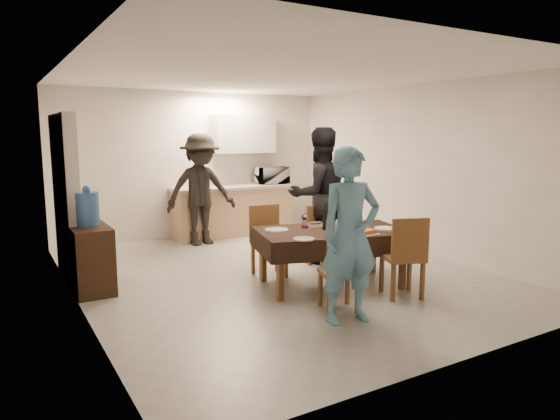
{
  "coord_description": "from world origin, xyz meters",
  "views": [
    {
      "loc": [
        -3.26,
        -5.58,
        1.85
      ],
      "look_at": [
        -0.15,
        -0.3,
        0.91
      ],
      "focal_mm": 32.0,
      "sensor_mm": 36.0,
      "label": 1
    }
  ],
  "objects_px": {
    "person_near": "(350,236)",
    "person_far": "(319,195)",
    "dining_table": "(331,232)",
    "console": "(90,258)",
    "microwave": "(272,175)",
    "water_jug": "(87,209)",
    "wine_bottle": "(326,216)",
    "person_kitchen": "(201,190)",
    "water_pitcher": "(357,221)",
    "savoury_tart": "(358,232)"
  },
  "relations": [
    {
      "from": "dining_table",
      "to": "microwave",
      "type": "distance_m",
      "value": 3.64
    },
    {
      "from": "console",
      "to": "savoury_tart",
      "type": "relative_size",
      "value": 2.0
    },
    {
      "from": "dining_table",
      "to": "console",
      "type": "bearing_deg",
      "value": 168.12
    },
    {
      "from": "wine_bottle",
      "to": "person_far",
      "type": "bearing_deg",
      "value": 59.04
    },
    {
      "from": "person_far",
      "to": "person_kitchen",
      "type": "height_order",
      "value": "person_far"
    },
    {
      "from": "savoury_tart",
      "to": "dining_table",
      "type": "bearing_deg",
      "value": 104.74
    },
    {
      "from": "savoury_tart",
      "to": "person_near",
      "type": "bearing_deg",
      "value": -134.13
    },
    {
      "from": "person_near",
      "to": "person_far",
      "type": "relative_size",
      "value": 0.89
    },
    {
      "from": "savoury_tart",
      "to": "person_kitchen",
      "type": "xyz_separation_m",
      "value": [
        -0.6,
        3.37,
        0.21
      ]
    },
    {
      "from": "dining_table",
      "to": "water_jug",
      "type": "distance_m",
      "value": 2.9
    },
    {
      "from": "water_pitcher",
      "to": "person_near",
      "type": "bearing_deg",
      "value": -131.99
    },
    {
      "from": "dining_table",
      "to": "microwave",
      "type": "xyz_separation_m",
      "value": [
        1.12,
        3.44,
        0.41
      ]
    },
    {
      "from": "person_near",
      "to": "water_jug",
      "type": "bearing_deg",
      "value": 139.69
    },
    {
      "from": "wine_bottle",
      "to": "microwave",
      "type": "relative_size",
      "value": 0.56
    },
    {
      "from": "water_pitcher",
      "to": "person_near",
      "type": "xyz_separation_m",
      "value": [
        -0.9,
        -1.0,
        0.08
      ]
    },
    {
      "from": "person_near",
      "to": "person_kitchen",
      "type": "bearing_deg",
      "value": 97.95
    },
    {
      "from": "microwave",
      "to": "dining_table",
      "type": "bearing_deg",
      "value": 72.03
    },
    {
      "from": "water_pitcher",
      "to": "person_kitchen",
      "type": "bearing_deg",
      "value": 105.69
    },
    {
      "from": "person_near",
      "to": "savoury_tart",
      "type": "bearing_deg",
      "value": 54.47
    },
    {
      "from": "water_jug",
      "to": "savoury_tart",
      "type": "relative_size",
      "value": 0.94
    },
    {
      "from": "microwave",
      "to": "person_kitchen",
      "type": "xyz_separation_m",
      "value": [
        -1.62,
        -0.45,
        -0.14
      ]
    },
    {
      "from": "dining_table",
      "to": "console",
      "type": "distance_m",
      "value": 2.9
    },
    {
      "from": "person_near",
      "to": "person_kitchen",
      "type": "distance_m",
      "value": 4.04
    },
    {
      "from": "person_near",
      "to": "person_far",
      "type": "height_order",
      "value": "person_far"
    },
    {
      "from": "savoury_tart",
      "to": "person_kitchen",
      "type": "distance_m",
      "value": 3.43
    },
    {
      "from": "wine_bottle",
      "to": "water_jug",
      "type": "bearing_deg",
      "value": 154.07
    },
    {
      "from": "person_near",
      "to": "person_kitchen",
      "type": "relative_size",
      "value": 0.93
    },
    {
      "from": "dining_table",
      "to": "wine_bottle",
      "type": "xyz_separation_m",
      "value": [
        -0.05,
        0.05,
        0.19
      ]
    },
    {
      "from": "water_jug",
      "to": "person_far",
      "type": "height_order",
      "value": "person_far"
    },
    {
      "from": "console",
      "to": "savoury_tart",
      "type": "distance_m",
      "value": 3.17
    },
    {
      "from": "water_jug",
      "to": "wine_bottle",
      "type": "bearing_deg",
      "value": -25.93
    },
    {
      "from": "dining_table",
      "to": "wine_bottle",
      "type": "relative_size",
      "value": 6.11
    },
    {
      "from": "water_pitcher",
      "to": "person_far",
      "type": "height_order",
      "value": "person_far"
    },
    {
      "from": "person_kitchen",
      "to": "person_near",
      "type": "bearing_deg",
      "value": -90.65
    },
    {
      "from": "wine_bottle",
      "to": "savoury_tart",
      "type": "relative_size",
      "value": 0.77
    },
    {
      "from": "console",
      "to": "microwave",
      "type": "distance_m",
      "value": 4.34
    },
    {
      "from": "person_kitchen",
      "to": "water_jug",
      "type": "bearing_deg",
      "value": -140.6
    },
    {
      "from": "wine_bottle",
      "to": "savoury_tart",
      "type": "bearing_deg",
      "value": -70.77
    },
    {
      "from": "person_near",
      "to": "person_far",
      "type": "xyz_separation_m",
      "value": [
        1.1,
        2.1,
        0.1
      ]
    },
    {
      "from": "console",
      "to": "water_jug",
      "type": "relative_size",
      "value": 2.14
    },
    {
      "from": "wine_bottle",
      "to": "person_far",
      "type": "height_order",
      "value": "person_far"
    },
    {
      "from": "console",
      "to": "wine_bottle",
      "type": "relative_size",
      "value": 2.61
    },
    {
      "from": "microwave",
      "to": "person_far",
      "type": "xyz_separation_m",
      "value": [
        -0.57,
        -2.39,
        -0.1
      ]
    },
    {
      "from": "water_pitcher",
      "to": "person_kitchen",
      "type": "height_order",
      "value": "person_kitchen"
    },
    {
      "from": "console",
      "to": "person_kitchen",
      "type": "bearing_deg",
      "value": 39.4
    },
    {
      "from": "microwave",
      "to": "wine_bottle",
      "type": "bearing_deg",
      "value": 71.02
    },
    {
      "from": "water_pitcher",
      "to": "dining_table",
      "type": "bearing_deg",
      "value": 171.87
    },
    {
      "from": "water_jug",
      "to": "water_pitcher",
      "type": "distance_m",
      "value": 3.23
    },
    {
      "from": "dining_table",
      "to": "water_pitcher",
      "type": "distance_m",
      "value": 0.37
    },
    {
      "from": "water_pitcher",
      "to": "savoury_tart",
      "type": "relative_size",
      "value": 0.43
    }
  ]
}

